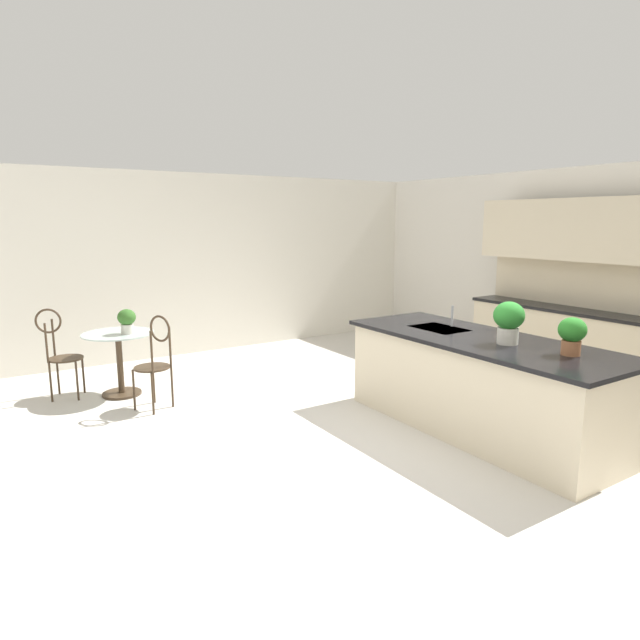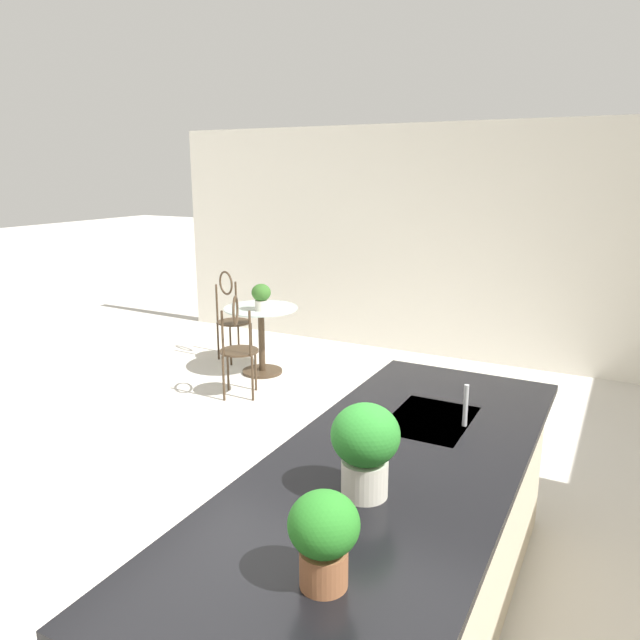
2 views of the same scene
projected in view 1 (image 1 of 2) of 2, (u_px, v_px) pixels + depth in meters
The scene contains 13 objects.
ground_plane at pixel (389, 438), 5.10m from camera, with size 40.00×40.00×0.00m, color beige.
wall_back at pixel (617, 274), 6.80m from camera, with size 9.00×0.12×2.70m, color silver.
wall_left_window at pixel (213, 264), 8.38m from camera, with size 0.12×7.80×2.70m, color silver.
kitchen_island at pixel (478, 384), 5.22m from camera, with size 2.80×1.06×0.92m.
back_counter_run at pixel (561, 339), 7.05m from camera, with size 2.44×0.64×1.52m.
upper_cabinet_run at pixel (569, 229), 6.78m from camera, with size 2.40×0.36×0.76m.
bistro_table at pixel (120, 358), 6.29m from camera, with size 0.80×0.80×0.74m.
chair_near_window at pixel (155, 358), 5.78m from camera, with size 0.52×0.51×1.04m.
chair_by_island at pixel (59, 349), 6.17m from camera, with size 0.50×0.52×1.04m.
sink_faucet at pixel (452, 316), 5.67m from camera, with size 0.02×0.02×0.22m, color #B2B5BA.
potted_plant_on_table at pixel (127, 320), 6.16m from camera, with size 0.20×0.20×0.28m.
potted_plant_counter_near at pixel (509, 320), 4.85m from camera, with size 0.27×0.27×0.38m.
potted_plant_counter_far at pixel (572, 334), 4.46m from camera, with size 0.22×0.22×0.32m.
Camera 1 is at (3.70, -3.15, 2.02)m, focal length 30.53 mm.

